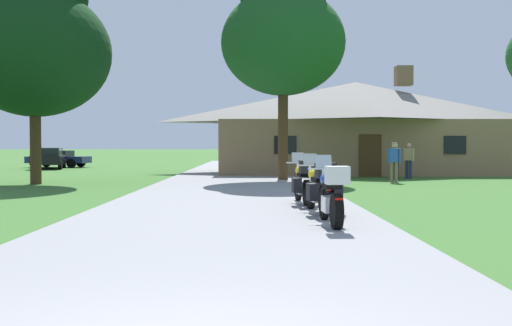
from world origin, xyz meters
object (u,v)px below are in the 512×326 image
object	(u,v)px
tree_left_near	(34,34)
tree_by_lodge_front	(283,28)
bystander_tan_shirt_near_lodge	(409,159)
bystander_white_shirt_beside_signpost	(395,159)
parked_navy_sedan_far_left	(58,158)
motorcycle_yellow_farthest_in_row	(304,182)
motorcycle_yellow_second_in_row	(320,188)
motorcycle_blue_nearest_to_camera	(331,195)
bystander_blue_shirt_by_tree	(394,160)
parked_black_suv_far_left	(49,157)

from	to	relation	value
tree_left_near	tree_by_lodge_front	world-z (taller)	tree_by_lodge_front
bystander_tan_shirt_near_lodge	tree_left_near	world-z (taller)	tree_left_near
bystander_white_shirt_beside_signpost	parked_navy_sedan_far_left	world-z (taller)	bystander_white_shirt_beside_signpost
motorcycle_yellow_farthest_in_row	tree_left_near	world-z (taller)	tree_left_near
motorcycle_yellow_second_in_row	bystander_white_shirt_beside_signpost	world-z (taller)	bystander_white_shirt_beside_signpost
tree_by_lodge_front	bystander_white_shirt_beside_signpost	bearing A→B (deg)	10.00
motorcycle_blue_nearest_to_camera	parked_navy_sedan_far_left	xyz separation A→B (m)	(-15.13, 32.99, 0.02)
bystander_blue_shirt_by_tree	motorcycle_blue_nearest_to_camera	bearing A→B (deg)	-80.71
motorcycle_yellow_second_in_row	bystander_white_shirt_beside_signpost	distance (m)	15.46
motorcycle_blue_nearest_to_camera	bystander_tan_shirt_near_lodge	distance (m)	18.38
tree_by_lodge_front	motorcycle_yellow_farthest_in_row	bearing A→B (deg)	-90.29
motorcycle_blue_nearest_to_camera	tree_left_near	bearing A→B (deg)	124.48
motorcycle_yellow_second_in_row	tree_left_near	world-z (taller)	tree_left_near
parked_navy_sedan_far_left	bystander_tan_shirt_near_lodge	bearing A→B (deg)	-119.43
bystander_blue_shirt_by_tree	tree_by_lodge_front	size ratio (longest dim) A/B	0.16
motorcycle_yellow_second_in_row	bystander_blue_shirt_by_tree	bearing A→B (deg)	63.38
bystander_blue_shirt_by_tree	bystander_white_shirt_beside_signpost	bearing A→B (deg)	102.19
bystander_blue_shirt_by_tree	bystander_tan_shirt_near_lodge	bearing A→B (deg)	92.16
bystander_blue_shirt_by_tree	parked_black_suv_far_left	world-z (taller)	bystander_blue_shirt_by_tree
tree_by_lodge_front	parked_black_suv_far_left	distance (m)	21.35
bystander_tan_shirt_near_lodge	tree_by_lodge_front	bearing A→B (deg)	-123.52
tree_by_lodge_front	parked_navy_sedan_far_left	size ratio (longest dim) A/B	2.32
parked_navy_sedan_far_left	motorcycle_blue_nearest_to_camera	bearing A→B (deg)	-148.22
bystander_tan_shirt_near_lodge	bystander_blue_shirt_by_tree	bearing A→B (deg)	-73.41
bystander_tan_shirt_near_lodge	parked_navy_sedan_far_left	world-z (taller)	bystander_tan_shirt_near_lodge
motorcycle_yellow_farthest_in_row	tree_left_near	distance (m)	14.58
bystander_blue_shirt_by_tree	parked_black_suv_far_left	bearing A→B (deg)	167.68
motorcycle_yellow_second_in_row	tree_left_near	size ratio (longest dim) A/B	0.21
motorcycle_yellow_second_in_row	tree_by_lodge_front	world-z (taller)	tree_by_lodge_front
motorcycle_yellow_second_in_row	tree_by_lodge_front	bearing A→B (deg)	83.68
motorcycle_blue_nearest_to_camera	motorcycle_yellow_farthest_in_row	xyz separation A→B (m)	(-0.13, 4.31, -0.01)
motorcycle_yellow_second_in_row	tree_left_near	bearing A→B (deg)	124.75
bystander_white_shirt_beside_signpost	parked_black_suv_far_left	distance (m)	23.97
bystander_white_shirt_beside_signpost	motorcycle_yellow_farthest_in_row	bearing A→B (deg)	45.26
motorcycle_yellow_second_in_row	bystander_blue_shirt_by_tree	distance (m)	13.12
bystander_white_shirt_beside_signpost	bystander_blue_shirt_by_tree	bearing A→B (deg)	53.67
bystander_tan_shirt_near_lodge	motorcycle_blue_nearest_to_camera	bearing A→B (deg)	-67.56
bystander_blue_shirt_by_tree	parked_navy_sedan_far_left	world-z (taller)	bystander_blue_shirt_by_tree
motorcycle_blue_nearest_to_camera	parked_navy_sedan_far_left	size ratio (longest dim) A/B	0.47
motorcycle_blue_nearest_to_camera	motorcycle_yellow_second_in_row	size ratio (longest dim) A/B	1.00
motorcycle_yellow_farthest_in_row	tree_by_lodge_front	world-z (taller)	tree_by_lodge_front
bystander_blue_shirt_by_tree	parked_black_suv_far_left	xyz separation A→B (m)	(-19.34, 15.61, -0.17)
motorcycle_yellow_second_in_row	parked_black_suv_far_left	world-z (taller)	parked_black_suv_far_left
motorcycle_blue_nearest_to_camera	parked_black_suv_far_left	bearing A→B (deg)	114.08
motorcycle_blue_nearest_to_camera	parked_black_suv_far_left	distance (m)	33.49
tree_by_lodge_front	parked_navy_sedan_far_left	distance (m)	23.64
motorcycle_yellow_second_in_row	bystander_tan_shirt_near_lodge	bearing A→B (deg)	62.48
tree_left_near	motorcycle_yellow_second_in_row	bearing A→B (deg)	-48.55
bystander_white_shirt_beside_signpost	bystander_blue_shirt_by_tree	size ratio (longest dim) A/B	0.99
bystander_blue_shirt_by_tree	tree_left_near	xyz separation A→B (m)	(-14.57, -0.90, 5.03)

